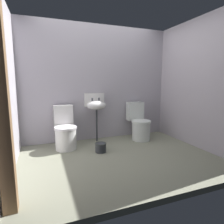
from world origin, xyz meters
The scene contains 9 objects.
ground_plane centered at (0.00, 0.00, -0.04)m, with size 3.51×2.52×0.08m, color gray.
wall_back centered at (0.00, 1.11, 1.19)m, with size 3.51×0.10×2.37m, color #AAA4AF.
wall_left centered at (-1.61, 0.10, 1.19)m, with size 0.10×2.32×2.37m, color #ABA6AF.
wall_right centered at (1.61, 0.10, 1.19)m, with size 0.10×2.32×2.37m, color #B0A7B1.
wooden_door_post centered at (-1.47, -0.91, 1.19)m, with size 0.13×0.13×2.37m, color brown.
toilet_left centered at (-0.77, 0.71, 0.32)m, with size 0.40×0.59×0.78m.
toilet_right centered at (0.79, 0.71, 0.32)m, with size 0.41×0.60×0.78m.
sink centered at (-0.11, 0.90, 0.75)m, with size 0.42×0.35×0.99m.
bucket centered at (-0.22, 0.25, 0.09)m, with size 0.21×0.21×0.16m.
Camera 1 is at (-1.14, -2.77, 1.22)m, focal length 30.12 mm.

